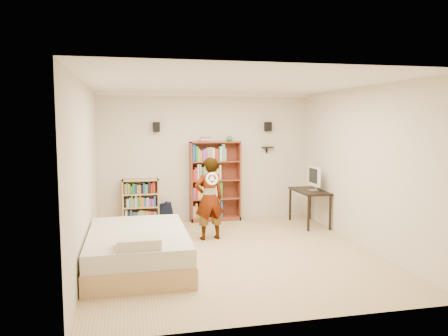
# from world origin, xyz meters

# --- Properties ---
(ground) EXTENTS (4.50, 5.00, 0.01)m
(ground) POSITION_xyz_m (0.00, 0.00, 0.00)
(ground) COLOR tan
(ground) RESTS_ON ground
(room_shell) EXTENTS (4.52, 5.02, 2.71)m
(room_shell) POSITION_xyz_m (0.00, 0.00, 1.76)
(room_shell) COLOR beige
(room_shell) RESTS_ON ground
(crown_molding) EXTENTS (4.50, 5.00, 0.06)m
(crown_molding) POSITION_xyz_m (0.00, 0.00, 2.67)
(crown_molding) COLOR white
(crown_molding) RESTS_ON room_shell
(speaker_left) EXTENTS (0.14, 0.12, 0.20)m
(speaker_left) POSITION_xyz_m (-1.05, 2.40, 2.00)
(speaker_left) COLOR black
(speaker_left) RESTS_ON room_shell
(speaker_right) EXTENTS (0.14, 0.12, 0.20)m
(speaker_right) POSITION_xyz_m (1.35, 2.40, 2.00)
(speaker_right) COLOR black
(speaker_right) RESTS_ON room_shell
(wall_shelf) EXTENTS (0.25, 0.16, 0.02)m
(wall_shelf) POSITION_xyz_m (1.35, 2.41, 1.55)
(wall_shelf) COLOR black
(wall_shelf) RESTS_ON room_shell
(tall_bookshelf) EXTENTS (1.07, 0.31, 1.69)m
(tall_bookshelf) POSITION_xyz_m (0.17, 2.34, 0.84)
(tall_bookshelf) COLOR brown
(tall_bookshelf) RESTS_ON ground
(low_bookshelf) EXTENTS (0.74, 0.28, 0.93)m
(low_bookshelf) POSITION_xyz_m (-1.40, 2.36, 0.46)
(low_bookshelf) COLOR tan
(low_bookshelf) RESTS_ON ground
(computer_desk) EXTENTS (0.53, 1.06, 0.72)m
(computer_desk) POSITION_xyz_m (1.97, 1.52, 0.36)
(computer_desk) COLOR black
(computer_desk) RESTS_ON ground
(imac) EXTENTS (0.15, 0.50, 0.49)m
(imac) POSITION_xyz_m (2.01, 1.46, 0.96)
(imac) COLOR white
(imac) RESTS_ON computer_desk
(daybed) EXTENTS (1.43, 2.20, 0.65)m
(daybed) POSITION_xyz_m (-1.51, -0.33, 0.33)
(daybed) COLOR silver
(daybed) RESTS_ON ground
(person) EXTENTS (0.59, 0.44, 1.48)m
(person) POSITION_xyz_m (-0.23, 0.90, 0.74)
(person) COLOR black
(person) RESTS_ON ground
(wii_wheel) EXTENTS (0.22, 0.08, 0.22)m
(wii_wheel) POSITION_xyz_m (-0.23, 0.62, 1.13)
(wii_wheel) COLOR white
(wii_wheel) RESTS_ON person
(navy_bag) EXTENTS (0.36, 0.29, 0.43)m
(navy_bag) POSITION_xyz_m (-0.89, 2.35, 0.21)
(navy_bag) COLOR black
(navy_bag) RESTS_ON ground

